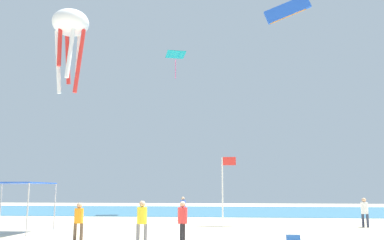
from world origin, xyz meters
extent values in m
cube|color=teal|center=(0.00, 28.37, 0.01)|extent=(110.00, 23.98, 0.03)
cylinder|color=#B2B2B7|center=(-7.04, 1.19, 1.26)|extent=(0.07, 0.07, 2.51)
cylinder|color=#B2B2B7|center=(-10.22, 4.19, 1.26)|extent=(0.07, 0.07, 2.51)
cylinder|color=#B2B2B7|center=(-7.04, 4.19, 1.26)|extent=(0.07, 0.07, 2.51)
cube|color=blue|center=(-8.63, 2.69, 2.54)|extent=(3.25, 3.07, 0.06)
cylinder|color=black|center=(-0.94, 12.91, 0.39)|extent=(0.15, 0.15, 0.78)
cylinder|color=black|center=(-1.20, 12.75, 0.39)|extent=(0.15, 0.15, 0.78)
cylinder|color=blue|center=(-1.07, 12.83, 1.11)|extent=(0.41, 0.41, 0.68)
sphere|color=tan|center=(-1.07, 12.83, 1.58)|extent=(0.25, 0.25, 0.25)
cylinder|color=slate|center=(-1.07, -0.93, 0.39)|extent=(0.15, 0.15, 0.79)
cylinder|color=slate|center=(-0.77, -0.87, 0.39)|extent=(0.15, 0.15, 0.79)
cylinder|color=yellow|center=(-0.92, -0.90, 1.13)|extent=(0.41, 0.41, 0.68)
sphere|color=tan|center=(-0.92, -0.90, 1.60)|extent=(0.26, 0.26, 0.26)
cylinder|color=brown|center=(-3.73, -0.31, 0.37)|extent=(0.14, 0.14, 0.74)
cylinder|color=brown|center=(-4.01, -0.32, 0.37)|extent=(0.14, 0.14, 0.74)
cylinder|color=orange|center=(-3.87, -0.32, 1.06)|extent=(0.39, 0.39, 0.64)
sphere|color=tan|center=(-3.87, -0.32, 1.50)|extent=(0.24, 0.24, 0.24)
cylinder|color=#33384C|center=(10.62, 8.02, 0.39)|extent=(0.15, 0.15, 0.78)
cylinder|color=#33384C|center=(10.42, 8.26, 0.39)|extent=(0.15, 0.15, 0.78)
cylinder|color=white|center=(10.52, 8.14, 1.12)|extent=(0.41, 0.41, 0.68)
sphere|color=tan|center=(10.52, 8.14, 1.59)|extent=(0.26, 0.26, 0.26)
cylinder|color=black|center=(0.70, -0.59, 0.39)|extent=(0.15, 0.15, 0.77)
cylinder|color=black|center=(0.74, -0.29, 0.39)|extent=(0.15, 0.15, 0.77)
cylinder|color=red|center=(0.72, -0.44, 1.11)|extent=(0.40, 0.40, 0.67)
sphere|color=tan|center=(0.72, -0.44, 1.57)|extent=(0.25, 0.25, 0.25)
cylinder|color=silver|center=(2.42, -0.48, 1.78)|extent=(0.06, 0.06, 3.56)
cube|color=red|center=(2.72, -0.48, 3.38)|extent=(0.55, 0.02, 0.35)
cube|color=blue|center=(5.34, 0.25, 0.16)|extent=(0.56, 0.36, 0.32)
cube|color=white|center=(5.34, 0.25, 0.34)|extent=(0.57, 0.37, 0.03)
cube|color=teal|center=(-3.16, 22.25, 15.95)|extent=(2.39, 2.39, 0.22)
cylinder|color=pink|center=(-3.16, 22.25, 14.39)|extent=(0.11, 0.11, 2.01)
cube|color=blue|center=(6.98, 12.04, 15.70)|extent=(3.57, 0.47, 2.16)
cube|color=orange|center=(6.98, 12.04, 15.23)|extent=(2.75, 0.24, 1.19)
ellipsoid|color=white|center=(-10.16, 12.12, 15.49)|extent=(3.99, 3.99, 2.10)
cylinder|color=white|center=(-9.69, 12.88, 13.23)|extent=(0.49, 0.60, 3.26)
cylinder|color=red|center=(-10.58, 12.90, 12.74)|extent=(0.52, 0.69, 4.22)
cylinder|color=white|center=(-11.04, 12.14, 12.26)|extent=(0.84, 0.33, 5.17)
cylinder|color=red|center=(-10.62, 11.36, 13.23)|extent=(0.49, 0.60, 3.26)
cylinder|color=white|center=(-9.73, 11.34, 12.74)|extent=(0.52, 0.69, 4.22)
cylinder|color=red|center=(-9.27, 12.10, 12.26)|extent=(0.84, 0.33, 5.17)
camera|label=1|loc=(3.15, -18.24, 2.13)|focal=38.95mm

